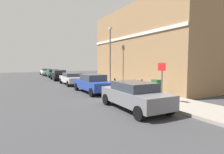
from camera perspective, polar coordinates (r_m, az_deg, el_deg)
The scene contains 14 objects.
ground at distance 11.74m, azimuth 4.98°, elevation -7.37°, with size 80.00×80.00×0.00m, color #38383A.
sidewalk at distance 17.74m, azimuth -0.87°, elevation -3.01°, with size 2.76×30.00×0.15m, color gray.
corner_building at distance 19.73m, azimuth 13.83°, elevation 8.88°, with size 7.46×13.97×7.88m.
car_grey at distance 9.34m, azimuth 7.15°, elevation -5.71°, with size 2.00×4.33×1.44m.
car_blue at distance 14.54m, azimuth -6.14°, elevation -1.97°, with size 1.95×4.49×1.49m.
car_silver at distance 20.21m, azimuth -12.70°, elevation -0.39°, with size 1.98×4.45×1.29m.
car_black at distance 25.81m, azimuth -16.64°, elevation 0.68°, with size 1.90×3.97×1.41m.
car_green at distance 31.63m, azimuth -18.49°, elevation 1.27°, with size 2.01×4.23×1.33m.
car_white at distance 36.91m, azimuth -20.32°, elevation 1.64°, with size 1.92×4.35×1.28m.
utility_cabinet at distance 12.38m, azimuth 13.93°, elevation -3.66°, with size 0.46×0.61×1.15m.
bollard_near_cabinet at distance 13.70m, azimuth 9.53°, elevation -2.69°, with size 0.14×0.14×1.04m.
bollard_far_kerb at distance 14.42m, azimuth 0.90°, elevation -2.26°, with size 0.14×0.14×1.04m.
street_sign at distance 10.39m, azimuth 15.69°, elevation 0.17°, with size 0.08×0.60×2.30m.
lamppost at distance 17.65m, azimuth -0.60°, elevation 7.45°, with size 0.20×0.44×5.72m.
Camera 1 is at (-6.37, -9.56, 2.44)m, focal length 28.49 mm.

